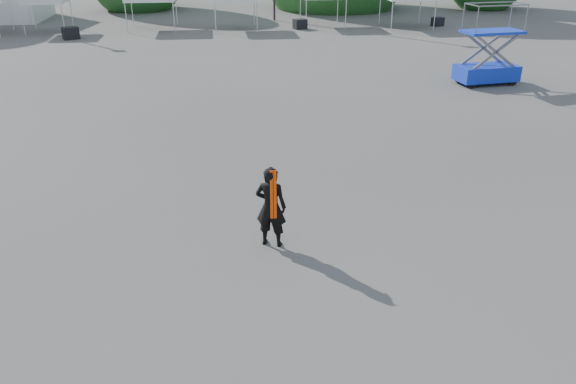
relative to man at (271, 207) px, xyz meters
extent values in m
plane|color=#474442|center=(0.52, 1.56, -0.92)|extent=(120.00, 120.00, 0.00)
cylinder|color=silver|center=(-14.77, 31.14, 0.08)|extent=(0.06, 0.06, 2.00)
cylinder|color=silver|center=(-13.28, 28.63, 0.08)|extent=(0.06, 0.06, 2.00)
cylinder|color=silver|center=(-10.78, 28.63, 0.08)|extent=(0.06, 0.06, 2.00)
cylinder|color=silver|center=(-13.28, 31.13, 0.08)|extent=(0.06, 0.06, 2.00)
cylinder|color=silver|center=(-10.78, 31.13, 0.08)|extent=(0.06, 0.06, 2.00)
cube|color=white|center=(-12.03, 29.88, 1.16)|extent=(2.70, 2.70, 0.30)
cylinder|color=silver|center=(-6.82, 28.93, 0.08)|extent=(0.06, 0.06, 2.00)
cylinder|color=silver|center=(-3.71, 28.93, 0.08)|extent=(0.06, 0.06, 2.00)
cylinder|color=silver|center=(-6.82, 32.04, 0.08)|extent=(0.06, 0.06, 2.00)
cylinder|color=silver|center=(-3.71, 32.04, 0.08)|extent=(0.06, 0.06, 2.00)
cylinder|color=silver|center=(-0.96, 28.28, 0.08)|extent=(0.06, 0.06, 2.00)
cylinder|color=silver|center=(1.82, 28.28, 0.08)|extent=(0.06, 0.06, 2.00)
cylinder|color=silver|center=(-0.96, 31.05, 0.08)|extent=(0.06, 0.06, 2.00)
cylinder|color=silver|center=(1.82, 31.05, 0.08)|extent=(0.06, 0.06, 2.00)
cylinder|color=silver|center=(5.27, 29.06, 0.08)|extent=(0.06, 0.06, 2.00)
cylinder|color=silver|center=(8.06, 29.06, 0.08)|extent=(0.06, 0.06, 2.00)
cylinder|color=silver|center=(5.27, 31.86, 0.08)|extent=(0.06, 0.06, 2.00)
cylinder|color=silver|center=(8.06, 31.86, 0.08)|extent=(0.06, 0.06, 2.00)
cylinder|color=silver|center=(10.90, 27.55, 0.08)|extent=(0.06, 0.06, 2.00)
cylinder|color=silver|center=(13.92, 27.55, 0.08)|extent=(0.06, 0.06, 2.00)
cylinder|color=silver|center=(10.90, 30.57, 0.08)|extent=(0.06, 0.06, 2.00)
cylinder|color=silver|center=(13.92, 30.57, 0.08)|extent=(0.06, 0.06, 2.00)
imported|color=black|center=(0.00, 0.00, 0.00)|extent=(0.78, 0.64, 1.83)
cube|color=#FF4005|center=(0.00, -0.18, 0.36)|extent=(0.15, 0.02, 1.10)
cube|color=#0E2FB8|center=(10.89, 12.94, -0.42)|extent=(2.81, 1.65, 0.67)
cube|color=#0E2FB8|center=(10.89, 12.94, 1.36)|extent=(2.69, 1.59, 0.11)
cylinder|color=black|center=(9.97, 12.27, -0.72)|extent=(0.42, 0.22, 0.40)
cylinder|color=black|center=(11.95, 12.52, -0.72)|extent=(0.42, 0.22, 0.40)
cylinder|color=black|center=(9.83, 13.37, -0.72)|extent=(0.42, 0.22, 0.40)
cylinder|color=black|center=(11.81, 13.62, -0.72)|extent=(0.42, 0.22, 0.40)
cube|color=black|center=(-10.07, 27.08, -0.55)|extent=(1.17, 1.07, 0.74)
cube|color=black|center=(4.87, 29.25, -0.58)|extent=(1.02, 0.91, 0.67)
cube|color=black|center=(14.87, 29.35, -0.62)|extent=(0.94, 0.84, 0.60)
camera|label=1|loc=(-0.96, -10.62, 5.33)|focal=35.00mm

